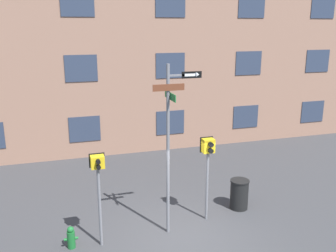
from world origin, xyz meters
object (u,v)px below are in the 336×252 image
object	(u,v)px
pedestrian_signal_right	(208,155)
trash_bin	(239,194)
street_sign_pole	(171,137)
fire_hydrant	(71,238)
pedestrian_signal_left	(98,175)

from	to	relation	value
pedestrian_signal_right	trash_bin	xyz separation A→B (m)	(1.29, 0.35, -1.59)
street_sign_pole	fire_hydrant	world-z (taller)	street_sign_pole
pedestrian_signal_left	fire_hydrant	bearing A→B (deg)	172.83
street_sign_pole	pedestrian_signal_left	world-z (taller)	street_sign_pole
street_sign_pole	pedestrian_signal_right	size ratio (longest dim) A/B	1.85
pedestrian_signal_left	street_sign_pole	bearing A→B (deg)	2.97
pedestrian_signal_right	trash_bin	distance (m)	2.08
street_sign_pole	fire_hydrant	bearing A→B (deg)	-179.91
pedestrian_signal_right	street_sign_pole	bearing A→B (deg)	-163.47
street_sign_pole	pedestrian_signal_right	world-z (taller)	street_sign_pole
trash_bin	fire_hydrant	bearing A→B (deg)	-172.20
street_sign_pole	pedestrian_signal_left	xyz separation A→B (m)	(-2.00, -0.10, -0.84)
pedestrian_signal_left	pedestrian_signal_right	xyz separation A→B (m)	(3.29, 0.48, 0.04)
street_sign_pole	pedestrian_signal_left	distance (m)	2.17
pedestrian_signal_right	fire_hydrant	distance (m)	4.46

